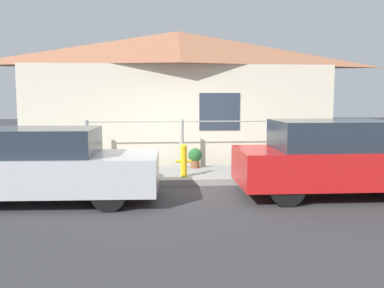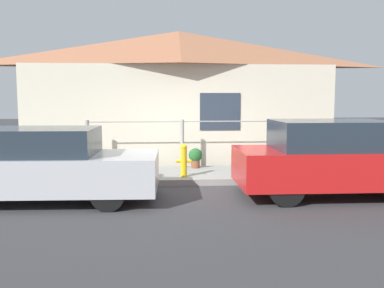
{
  "view_description": "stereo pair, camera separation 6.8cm",
  "coord_description": "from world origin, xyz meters",
  "px_view_note": "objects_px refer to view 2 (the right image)",
  "views": [
    {
      "loc": [
        -0.69,
        -9.19,
        1.95
      ],
      "look_at": [
        0.14,
        0.3,
        0.9
      ],
      "focal_mm": 40.0,
      "sensor_mm": 36.0,
      "label": 1
    },
    {
      "loc": [
        -0.62,
        -9.19,
        1.95
      ],
      "look_at": [
        0.14,
        0.3,
        0.9
      ],
      "focal_mm": 40.0,
      "sensor_mm": 36.0,
      "label": 2
    }
  ],
  "objects_px": {
    "car_left": "(39,165)",
    "potted_plant_near_hydrant": "(195,157)",
    "car_right": "(335,159)",
    "fire_hydrant": "(184,160)"
  },
  "relations": [
    {
      "from": "car_left",
      "to": "potted_plant_near_hydrant",
      "type": "height_order",
      "value": "car_left"
    },
    {
      "from": "car_right",
      "to": "potted_plant_near_hydrant",
      "type": "bearing_deg",
      "value": 133.62
    },
    {
      "from": "car_right",
      "to": "fire_hydrant",
      "type": "bearing_deg",
      "value": 153.06
    },
    {
      "from": "fire_hydrant",
      "to": "potted_plant_near_hydrant",
      "type": "distance_m",
      "value": 1.26
    },
    {
      "from": "car_left",
      "to": "potted_plant_near_hydrant",
      "type": "relative_size",
      "value": 8.65
    },
    {
      "from": "car_left",
      "to": "fire_hydrant",
      "type": "bearing_deg",
      "value": 30.91
    },
    {
      "from": "car_right",
      "to": "potted_plant_near_hydrant",
      "type": "distance_m",
      "value": 3.72
    },
    {
      "from": "car_left",
      "to": "car_right",
      "type": "relative_size",
      "value": 1.1
    },
    {
      "from": "fire_hydrant",
      "to": "potted_plant_near_hydrant",
      "type": "relative_size",
      "value": 1.5
    },
    {
      "from": "fire_hydrant",
      "to": "potted_plant_near_hydrant",
      "type": "xyz_separation_m",
      "value": [
        0.37,
        1.2,
        -0.11
      ]
    }
  ]
}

